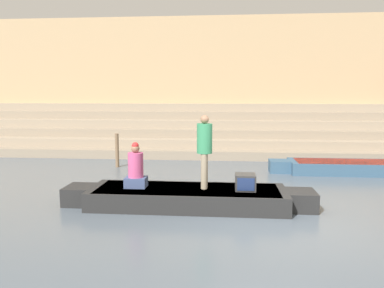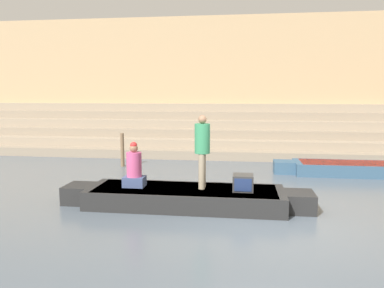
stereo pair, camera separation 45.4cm
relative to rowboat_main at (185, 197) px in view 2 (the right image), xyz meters
name	(u,v)px [view 2 (the right image)]	position (x,y,z in m)	size (l,w,h in m)	color
ground_plane	(266,224)	(1.85, -0.96, -0.24)	(120.00, 120.00, 0.00)	#4C5660
ghat_steps	(254,135)	(1.85, 8.65, 0.55)	(36.00, 3.94, 2.17)	gray
back_wall	(254,83)	(1.85, 10.67, 2.94)	(34.20, 1.28, 6.40)	tan
rowboat_main	(185,197)	(0.00, 0.00, 0.00)	(5.94, 1.56, 0.44)	black
person_standing	(202,147)	(0.39, 0.10, 1.20)	(0.36, 0.36, 1.73)	gray
person_rowing	(134,169)	(-1.24, 0.02, 0.63)	(0.51, 0.40, 1.09)	#3D4C75
tv_set	(243,183)	(1.35, -0.02, 0.39)	(0.47, 0.47, 0.37)	#2D2D2D
moored_boat_shore	(371,169)	(5.51, 4.18, -0.02)	(6.24, 1.24, 0.41)	#33516B
mooring_post	(122,150)	(-3.03, 4.54, 0.38)	(0.13, 0.13, 1.23)	brown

